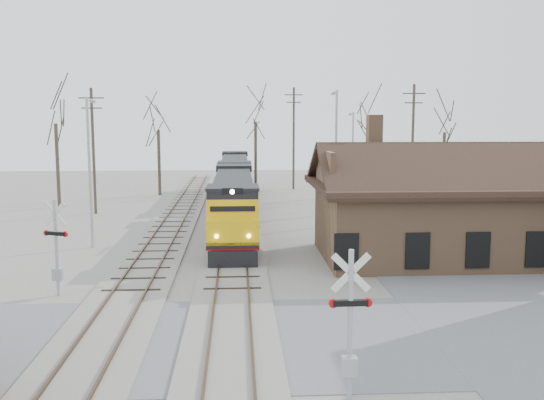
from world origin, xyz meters
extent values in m
plane|color=gray|center=(0.00, 0.00, 0.00)|extent=(140.00, 140.00, 0.00)
cube|color=#5E5E63|center=(0.00, 0.00, 0.01)|extent=(60.00, 9.00, 0.03)
cube|color=gray|center=(0.00, 15.00, 0.06)|extent=(3.40, 90.00, 0.12)
cube|color=#473323|center=(-0.72, 15.00, 0.17)|extent=(0.08, 90.00, 0.14)
cube|color=#473323|center=(0.72, 15.00, 0.17)|extent=(0.08, 90.00, 0.14)
cube|color=gray|center=(-4.50, 15.00, 0.06)|extent=(3.40, 90.00, 0.12)
cube|color=#473323|center=(-5.22, 15.00, 0.17)|extent=(0.08, 90.00, 0.14)
cube|color=#473323|center=(-3.78, 15.00, 0.17)|extent=(0.08, 90.00, 0.14)
cube|color=#8D6649|center=(12.00, 12.00, 2.00)|extent=(14.00, 8.00, 4.00)
cube|color=black|center=(12.00, 12.00, 4.10)|extent=(15.20, 9.20, 0.30)
cube|color=black|center=(12.00, 9.70, 5.10)|extent=(15.00, 4.71, 2.66)
cube|color=black|center=(12.00, 14.30, 5.10)|extent=(15.00, 4.71, 2.66)
cube|color=#8D6649|center=(8.00, 13.50, 6.80)|extent=(0.80, 0.80, 2.20)
cube|color=black|center=(0.00, 13.21, 0.50)|extent=(2.28, 3.65, 0.91)
cube|color=black|center=(0.00, 25.07, 0.50)|extent=(2.28, 3.65, 0.91)
cube|color=black|center=(0.00, 19.14, 1.23)|extent=(2.74, 18.24, 0.32)
cube|color=maroon|center=(0.00, 19.14, 1.03)|extent=(2.76, 18.24, 0.11)
cube|color=black|center=(0.00, 20.28, 2.64)|extent=(2.37, 13.22, 2.55)
cube|color=black|center=(0.00, 12.39, 2.64)|extent=(2.74, 2.55, 2.55)
cube|color=yellow|center=(0.00, 10.84, 1.87)|extent=(2.74, 1.64, 1.28)
cube|color=black|center=(0.00, 9.92, 0.50)|extent=(2.55, 0.25, 0.91)
cylinder|color=#FFF2CC|center=(0.00, 10.00, 4.01)|extent=(0.26, 0.10, 0.26)
cube|color=black|center=(0.00, 31.95, 0.50)|extent=(2.28, 3.65, 0.91)
cube|color=black|center=(0.00, 43.81, 0.50)|extent=(2.28, 3.65, 0.91)
cube|color=black|center=(0.00, 37.88, 1.23)|extent=(2.74, 18.24, 0.32)
cube|color=maroon|center=(0.00, 37.88, 1.03)|extent=(2.76, 18.24, 0.11)
cube|color=black|center=(0.00, 39.02, 2.64)|extent=(2.37, 13.22, 2.55)
cube|color=black|center=(0.00, 31.13, 2.64)|extent=(2.74, 2.55, 2.55)
cube|color=black|center=(0.00, 29.58, 1.87)|extent=(2.74, 1.64, 1.28)
cube|color=black|center=(0.00, 28.66, 0.50)|extent=(2.55, 0.25, 0.91)
cylinder|color=#A5A8AD|center=(3.30, -4.74, 2.11)|extent=(0.15, 0.15, 4.23)
cube|color=silver|center=(3.30, -4.74, 3.59)|extent=(1.11, 0.07, 1.11)
cube|color=silver|center=(3.30, -4.74, 3.59)|extent=(1.11, 0.07, 1.11)
cube|color=black|center=(3.30, -4.74, 2.75)|extent=(0.95, 0.17, 0.16)
cylinder|color=#B20C0C|center=(2.83, -4.75, 2.75)|extent=(0.26, 0.09, 0.25)
cylinder|color=#B20C0C|center=(3.78, -4.72, 2.75)|extent=(0.26, 0.09, 0.25)
cube|color=#A5A8AD|center=(3.30, -4.74, 0.95)|extent=(0.42, 0.32, 0.53)
cylinder|color=#A5A8AD|center=(-7.60, 5.76, 2.12)|extent=(0.15, 0.15, 4.25)
cube|color=silver|center=(-7.60, 5.76, 3.61)|extent=(1.06, 0.42, 1.11)
cube|color=silver|center=(-7.60, 5.76, 3.61)|extent=(1.06, 0.42, 1.11)
cube|color=black|center=(-7.60, 5.76, 2.76)|extent=(0.95, 0.47, 0.16)
cylinder|color=#B20C0C|center=(-7.15, 5.60, 2.76)|extent=(0.27, 0.16, 0.25)
cylinder|color=#B20C0C|center=(-8.04, 5.93, 2.76)|extent=(0.27, 0.16, 0.25)
cube|color=#A5A8AD|center=(-7.60, 5.76, 0.96)|extent=(0.42, 0.32, 0.53)
cylinder|color=#A5A8AD|center=(-8.48, 15.84, 4.44)|extent=(0.18, 0.18, 8.89)
cylinder|color=#A5A8AD|center=(-8.48, 16.74, 8.79)|extent=(0.12, 1.80, 0.12)
cube|color=#A5A8AD|center=(-8.48, 17.54, 8.69)|extent=(0.25, 0.50, 0.12)
cylinder|color=#A5A8AD|center=(7.28, 22.36, 4.83)|extent=(0.18, 0.18, 9.66)
cylinder|color=#A5A8AD|center=(7.28, 23.26, 9.56)|extent=(0.12, 1.80, 0.12)
cube|color=#A5A8AD|center=(7.28, 24.06, 9.46)|extent=(0.25, 0.50, 0.12)
cylinder|color=#A5A8AD|center=(11.08, 35.91, 4.13)|extent=(0.18, 0.18, 8.25)
cylinder|color=#A5A8AD|center=(11.08, 36.81, 8.15)|extent=(0.12, 1.80, 0.12)
cube|color=#A5A8AD|center=(11.08, 37.61, 8.05)|extent=(0.25, 0.50, 0.12)
cylinder|color=#382D23|center=(-11.28, 28.95, 5.05)|extent=(0.24, 0.24, 10.10)
cube|color=#382D23|center=(-11.28, 28.95, 9.30)|extent=(2.00, 0.10, 0.10)
cube|color=#382D23|center=(-11.28, 28.95, 8.50)|extent=(1.60, 0.10, 0.10)
cylinder|color=#382D23|center=(6.37, 45.18, 5.50)|extent=(0.24, 0.24, 11.00)
cube|color=#382D23|center=(6.37, 45.18, 10.20)|extent=(2.00, 0.10, 0.10)
cube|color=#382D23|center=(6.37, 45.18, 9.40)|extent=(1.60, 0.10, 0.10)
cylinder|color=#382D23|center=(15.60, 31.95, 5.32)|extent=(0.24, 0.24, 10.63)
cube|color=#382D23|center=(15.60, 31.95, 9.83)|extent=(2.00, 0.10, 0.10)
cube|color=#382D23|center=(15.60, 31.95, 9.03)|extent=(1.60, 0.10, 0.10)
cylinder|color=#382D23|center=(-15.27, 32.77, 3.63)|extent=(0.32, 0.32, 7.25)
cylinder|color=#382D23|center=(-7.60, 40.87, 3.27)|extent=(0.32, 0.32, 6.54)
cylinder|color=#382D23|center=(2.24, 45.06, 3.68)|extent=(0.32, 0.32, 7.36)
cylinder|color=#382D23|center=(13.46, 40.10, 3.49)|extent=(0.32, 0.32, 6.98)
cylinder|color=#382D23|center=(20.24, 37.19, 3.18)|extent=(0.32, 0.32, 6.37)
camera|label=1|loc=(0.28, -20.44, 7.71)|focal=40.00mm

